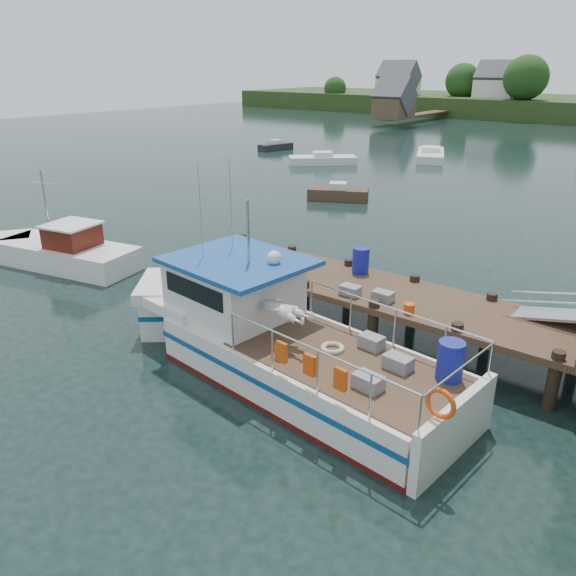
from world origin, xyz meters
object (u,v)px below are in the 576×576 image
Objects in this scene: dock at (557,304)px; work_boat at (60,251)px; lobster_boat at (270,337)px; moored_rowboat at (338,193)px; moored_a at (323,160)px; moored_d at (430,155)px; moored_e at (276,146)px.

dock is 18.93m from work_boat.
lobster_boat is (-6.16, -4.03, -1.24)m from dock.
dock is 21.89m from moored_rowboat.
work_boat is 28.33m from moored_a.
dock reaches higher than moored_d.
moored_e is (-14.45, -3.90, -0.05)m from moored_d.
dock is 3.06× the size of moored_a.
dock is 2.42× the size of moored_d.
lobster_boat is at bearing -146.79° from dock.
dock is at bearing -54.68° from moored_d.
work_boat is 34.71m from moored_e.
moored_rowboat is at bearing 137.86° from dock.
dock reaches higher than moored_e.
dock is 35.00m from moored_a.
moored_rowboat is (2.48, 17.41, -0.23)m from work_boat.
moored_d reaches higher than moored_a.
work_boat is 35.59m from moored_d.
moored_rowboat is 1.04× the size of moored_e.
moored_rowboat is 0.72× the size of moored_a.
lobster_boat reaches higher than dock.
work_boat is (-12.49, 1.26, -0.38)m from lobster_boat.
lobster_boat is at bearing -80.25° from moored_a.
dock is at bearing -37.75° from moored_rowboat.
moored_rowboat is at bearing -38.70° from moored_e.
work_boat reaches higher than moored_d.
moored_a is 0.79× the size of moored_d.
moored_a is 1.46× the size of moored_e.
dock is 2.19× the size of work_boat.
dock is 1.44× the size of lobster_boat.
moored_a is at bearing -121.74° from moored_d.
moored_rowboat is at bearing 69.59° from work_boat.
lobster_boat is 2.13× the size of moored_a.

